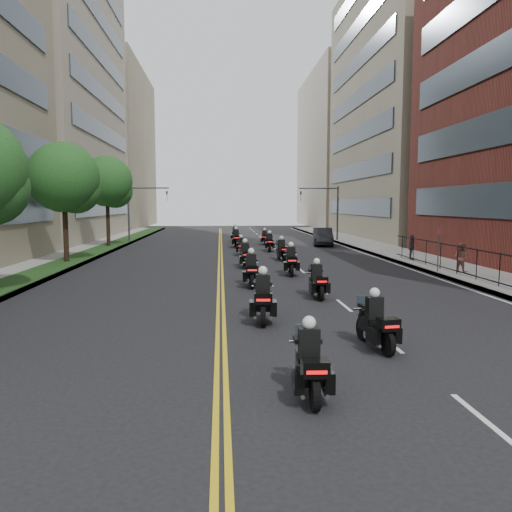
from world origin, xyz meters
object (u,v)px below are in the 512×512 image
Objects in this scene: motorcycle_12 at (235,235)px; motorcycle_0 at (310,366)px; motorcycle_3 at (317,282)px; motorcycle_11 at (265,238)px; motorcycle_2 at (263,300)px; parked_sedan at (323,237)px; motorcycle_9 at (270,243)px; motorcycle_1 at (376,325)px; motorcycle_6 at (245,256)px; motorcycle_8 at (241,247)px; motorcycle_4 at (251,271)px; motorcycle_10 at (236,239)px; pedestrian_c at (411,247)px; motorcycle_7 at (282,251)px; motorcycle_5 at (291,262)px; pedestrian_b at (461,258)px.

motorcycle_0 is at bearing -85.88° from motorcycle_12.
motorcycle_3 is 1.03× the size of motorcycle_11.
parked_sedan is (8.08, 29.54, 0.10)m from motorcycle_2.
motorcycle_3 is at bearing -86.75° from motorcycle_9.
motorcycle_1 is at bearing -86.37° from motorcycle_9.
motorcycle_6 is 17.13m from motorcycle_11.
motorcycle_8 is 11.49m from parked_sedan.
motorcycle_11 is at bearing 84.57° from motorcycle_4.
motorcycle_8 is 6.68m from motorcycle_10.
motorcycle_8 is 1.26× the size of pedestrian_c.
motorcycle_7 is at bearing 86.10° from motorcycle_0.
motorcycle_2 is 6.98m from motorcycle_4.
motorcycle_4 is 1.06× the size of motorcycle_9.
motorcycle_8 is at bearing 93.77° from motorcycle_2.
motorcycle_0 is at bearing -91.95° from motorcycle_10.
motorcycle_2 reaches higher than motorcycle_8.
motorcycle_9 is (0.19, 13.61, -0.04)m from motorcycle_5.
motorcycle_9 reaches higher than motorcycle_8.
motorcycle_10 is at bearing 87.36° from motorcycle_1.
motorcycle_3 is 26.82m from motorcycle_11.
pedestrian_b is 0.95× the size of pedestrian_c.
motorcycle_5 reaches higher than motorcycle_11.
motorcycle_9 is at bearing 82.64° from motorcycle_4.
motorcycle_0 is 0.87× the size of motorcycle_10.
motorcycle_10 reaches higher than motorcycle_12.
motorcycle_1 is 10.59m from motorcycle_4.
motorcycle_7 reaches higher than parked_sedan.
motorcycle_2 reaches higher than motorcycle_9.
pedestrian_c is (8.72, 12.26, 0.33)m from motorcycle_3.
motorcycle_0 is 27.63m from motorcycle_8.
motorcycle_1 is 4.26m from motorcycle_2.
motorcycle_11 is (2.73, 23.80, -0.09)m from motorcycle_4.
motorcycle_1 reaches higher than motorcycle_11.
pedestrian_c is at bearing 40.55° from motorcycle_4.
motorcycle_9 is 11.76m from pedestrian_c.
motorcycle_6 is at bearing 93.73° from motorcycle_2.
motorcycle_10 reaches higher than motorcycle_8.
pedestrian_c reaches higher than motorcycle_11.
motorcycle_10 is at bearing -159.56° from parked_sedan.
pedestrian_c is at bearing -67.67° from parked_sedan.
motorcycle_9 is 4.54m from motorcycle_10.
motorcycle_3 is at bearing 79.98° from motorcycle_0.
motorcycle_6 reaches higher than parked_sedan.
motorcycle_11 is at bearing 77.55° from motorcycle_8.
motorcycle_2 reaches higher than parked_sedan.
motorcycle_8 is at bearing -86.07° from motorcycle_12.
motorcycle_10 is (-0.15, 6.68, 0.13)m from motorcycle_8.
motorcycle_1 is 1.03× the size of motorcycle_11.
motorcycle_12 is at bearing -5.10° from pedestrian_b.
motorcycle_4 is 0.49× the size of parked_sedan.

